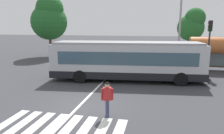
{
  "coord_description": "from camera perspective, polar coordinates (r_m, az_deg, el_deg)",
  "views": [
    {
      "loc": [
        3.78,
        -10.22,
        4.28
      ],
      "look_at": [
        0.6,
        4.49,
        1.3
      ],
      "focal_mm": 33.5,
      "sensor_mm": 36.0,
      "label": 1
    }
  ],
  "objects": [
    {
      "name": "city_transit_bus",
      "position": [
        16.42,
        4.09,
        1.74
      ],
      "size": [
        12.04,
        3.82,
        3.06
      ],
      "color": "black",
      "rests_on": "ground_plane"
    },
    {
      "name": "pedestrian_crossing_street",
      "position": [
        9.93,
        -1.32,
        -8.3
      ],
      "size": [
        0.56,
        0.37,
        1.72
      ],
      "color": "#333856",
      "rests_on": "ground_plane"
    },
    {
      "name": "background_tree_right",
      "position": [
        28.79,
        20.96,
        10.66
      ],
      "size": [
        3.34,
        3.34,
        6.47
      ],
      "color": "brown",
      "rests_on": "ground_plane"
    },
    {
      "name": "crosswalk_painted_stripes",
      "position": [
        9.58,
        -13.99,
        -15.67
      ],
      "size": [
        5.51,
        2.63,
        0.01
      ],
      "color": "silver",
      "rests_on": "ground_plane"
    },
    {
      "name": "parked_car_silver",
      "position": [
        25.02,
        10.61,
        2.93
      ],
      "size": [
        1.93,
        4.53,
        1.35
      ],
      "color": "black",
      "rests_on": "ground_plane"
    },
    {
      "name": "lane_center_line",
      "position": [
        13.56,
        -5.68,
        -7.25
      ],
      "size": [
        0.16,
        24.0,
        0.01
      ],
      "primitive_type": "cube",
      "color": "silver",
      "rests_on": "ground_plane"
    },
    {
      "name": "bus_stop_shelter",
      "position": [
        21.97,
        26.41,
        5.17
      ],
      "size": [
        4.63,
        1.54,
        3.25
      ],
      "color": "#28282B",
      "rests_on": "ground_plane"
    },
    {
      "name": "twin_arm_street_lamp",
      "position": [
        22.5,
        18.21,
        13.49
      ],
      "size": [
        5.15,
        0.32,
        8.64
      ],
      "color": "#939399",
      "rests_on": "ground_plane"
    },
    {
      "name": "parked_car_teal",
      "position": [
        25.3,
        4.96,
        3.17
      ],
      "size": [
        1.89,
        4.51,
        1.35
      ],
      "color": "black",
      "rests_on": "ground_plane"
    },
    {
      "name": "traffic_light_far_corner",
      "position": [
        19.76,
        25.01,
        6.93
      ],
      "size": [
        0.33,
        0.32,
        4.72
      ],
      "color": "#28282B",
      "rests_on": "ground_plane"
    },
    {
      "name": "parked_car_champagne",
      "position": [
        25.26,
        16.85,
        2.72
      ],
      "size": [
        1.91,
        4.52,
        1.35
      ],
      "color": "black",
      "rests_on": "ground_plane"
    },
    {
      "name": "parked_car_red",
      "position": [
        25.65,
        -1.22,
        3.32
      ],
      "size": [
        1.88,
        4.5,
        1.35
      ],
      "color": "black",
      "rests_on": "ground_plane"
    },
    {
      "name": "background_tree_left",
      "position": [
        30.52,
        -16.72,
        12.65
      ],
      "size": [
        4.91,
        4.91,
        8.36
      ],
      "color": "brown",
      "rests_on": "ground_plane"
    },
    {
      "name": "ground_plane",
      "position": [
        11.71,
        -7.64,
        -10.35
      ],
      "size": [
        160.0,
        160.0,
        0.0
      ],
      "primitive_type": "plane",
      "color": "#3D3D42"
    }
  ]
}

